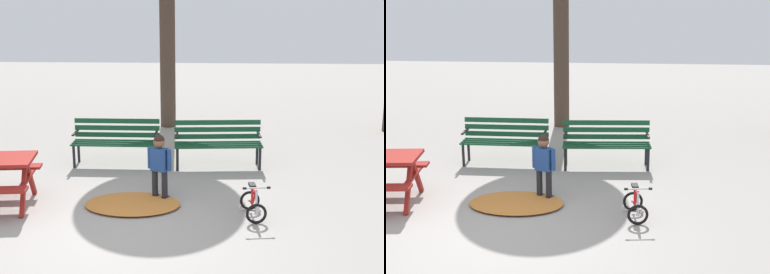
# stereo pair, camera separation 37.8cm
# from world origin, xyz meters

# --- Properties ---
(ground) EXTENTS (36.00, 36.00, 0.00)m
(ground) POSITION_xyz_m (0.00, 0.00, 0.00)
(ground) COLOR gray
(park_bench_far_left) EXTENTS (1.60, 0.46, 0.85)m
(park_bench_far_left) POSITION_xyz_m (-0.53, 3.13, 0.51)
(park_bench_far_left) COLOR #144728
(park_bench_far_left) RESTS_ON ground
(park_bench_left) EXTENTS (1.63, 0.58, 0.85)m
(park_bench_left) POSITION_xyz_m (1.36, 3.09, 0.51)
(park_bench_left) COLOR #144728
(park_bench_left) RESTS_ON ground
(child_standing) EXTENTS (0.38, 0.24, 1.05)m
(child_standing) POSITION_xyz_m (0.46, 1.31, 0.62)
(child_standing) COLOR black
(child_standing) RESTS_ON ground
(kids_bicycle) EXTENTS (0.42, 0.59, 0.54)m
(kids_bicycle) POSITION_xyz_m (1.88, 0.69, 0.20)
(kids_bicycle) COLOR black
(kids_bicycle) RESTS_ON ground
(leaf_pile) EXTENTS (1.45, 1.02, 0.07)m
(leaf_pile) POSITION_xyz_m (0.07, 1.03, 0.04)
(leaf_pile) COLOR #B26B2D
(leaf_pile) RESTS_ON ground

